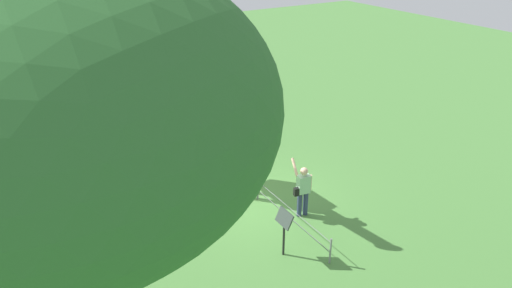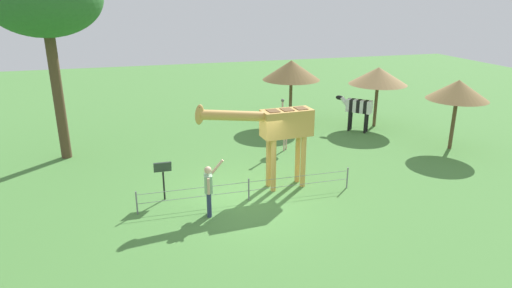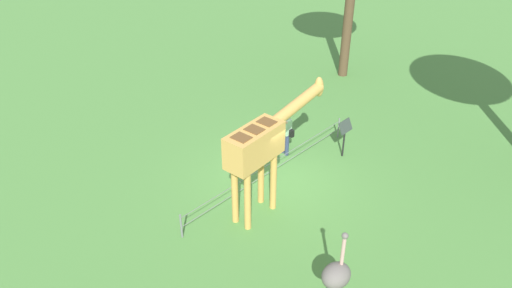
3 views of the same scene
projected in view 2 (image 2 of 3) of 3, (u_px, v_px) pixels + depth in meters
ground_plane at (248, 199)px, 14.43m from camera, size 60.00×60.00×0.00m
giraffe at (277, 127)px, 14.63m from camera, size 3.99×0.82×3.17m
visitor at (209, 188)px, 13.11m from camera, size 0.65×0.59×1.73m
zebra at (358, 108)px, 21.26m from camera, size 1.47×1.52×1.66m
ostrich at (285, 124)px, 18.61m from camera, size 0.70×0.56×2.25m
shade_hut_near at (291, 70)px, 21.94m from camera, size 2.87×2.87×3.25m
shade_hut_far at (378, 76)px, 21.62m from camera, size 2.83×2.83×2.97m
shade_hut_aside at (458, 90)px, 18.37m from camera, size 2.51×2.51×2.99m
info_sign at (163, 172)px, 14.13m from camera, size 0.56×0.21×1.32m
wire_fence at (249, 189)px, 14.24m from camera, size 7.05×0.05×0.75m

